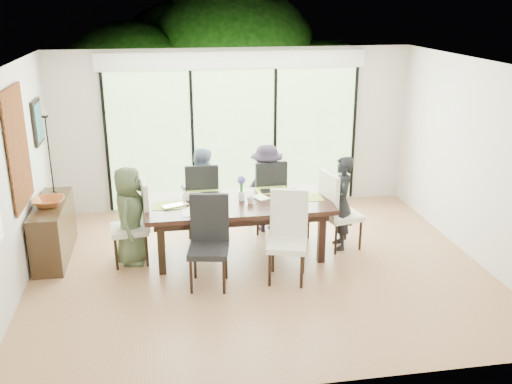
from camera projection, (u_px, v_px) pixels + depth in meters
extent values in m
cube|color=brown|center=(259.00, 268.00, 7.70)|extent=(6.00, 5.00, 0.01)
cube|color=white|center=(259.00, 64.00, 6.82)|extent=(6.00, 5.00, 0.01)
cube|color=beige|center=(234.00, 129.00, 9.60)|extent=(6.00, 0.02, 2.70)
cube|color=beige|center=(309.00, 256.00, 4.92)|extent=(6.00, 0.02, 2.70)
cube|color=silver|center=(11.00, 185.00, 6.79)|extent=(0.02, 5.00, 2.70)
cube|color=silver|center=(477.00, 162.00, 7.74)|extent=(0.02, 5.00, 2.70)
cube|color=#598C3F|center=(234.00, 139.00, 9.62)|extent=(4.20, 0.02, 2.30)
cube|color=white|center=(233.00, 60.00, 9.18)|extent=(4.40, 0.06, 0.28)
cube|color=black|center=(107.00, 144.00, 9.28)|extent=(0.05, 0.04, 2.30)
cube|color=black|center=(193.00, 140.00, 9.50)|extent=(0.05, 0.04, 2.30)
cube|color=black|center=(275.00, 137.00, 9.72)|extent=(0.05, 0.04, 2.30)
cube|color=black|center=(354.00, 134.00, 9.94)|extent=(0.05, 0.04, 2.30)
cube|color=brown|center=(229.00, 191.00, 10.89)|extent=(6.00, 1.80, 0.10)
cube|color=#4F3E22|center=(223.00, 150.00, 11.44)|extent=(6.00, 0.08, 0.06)
sphere|color=#14380F|center=(131.00, 100.00, 11.80)|extent=(3.20, 3.20, 3.20)
sphere|color=#14380F|center=(232.00, 76.00, 12.59)|extent=(4.00, 4.00, 4.00)
sphere|color=#14380F|center=(320.00, 105.00, 12.30)|extent=(2.80, 2.80, 2.80)
sphere|color=#14380F|center=(186.00, 81.00, 13.14)|extent=(3.60, 3.60, 3.60)
cube|color=black|center=(239.00, 204.00, 7.87)|extent=(2.54, 1.16, 0.06)
cube|color=black|center=(239.00, 210.00, 7.90)|extent=(2.33, 0.95, 0.11)
cube|color=black|center=(161.00, 248.00, 7.43)|extent=(0.10, 0.10, 0.73)
cube|color=black|center=(322.00, 237.00, 7.77)|extent=(0.10, 0.10, 0.73)
cube|color=black|center=(161.00, 224.00, 8.23)|extent=(0.10, 0.10, 0.73)
cube|color=black|center=(306.00, 215.00, 8.57)|extent=(0.10, 0.10, 0.73)
imported|color=#445337|center=(130.00, 216.00, 7.67)|extent=(0.52, 0.70, 1.36)
imported|color=black|center=(341.00, 203.00, 8.13)|extent=(0.48, 0.68, 1.36)
imported|color=#7A8DB0|center=(202.00, 192.00, 8.60)|extent=(0.71, 0.53, 1.36)
imported|color=#251E2D|center=(267.00, 188.00, 8.76)|extent=(0.68, 0.47, 1.36)
cube|color=#90A23A|center=(169.00, 205.00, 7.71)|extent=(0.47, 0.34, 0.01)
cube|color=#89A239|center=(305.00, 198.00, 8.01)|extent=(0.47, 0.34, 0.01)
cube|color=#8AB23F|center=(204.00, 194.00, 8.16)|extent=(0.47, 0.34, 0.01)
cube|color=#9BB641|center=(272.00, 190.00, 8.32)|extent=(0.47, 0.34, 0.01)
cube|color=white|center=(200.00, 211.00, 7.50)|extent=(0.47, 0.34, 0.01)
cube|color=black|center=(211.00, 194.00, 8.13)|extent=(0.27, 0.19, 0.01)
cube|color=black|center=(269.00, 191.00, 8.26)|extent=(0.25, 0.18, 0.01)
cube|color=white|center=(289.00, 200.00, 7.92)|extent=(0.32, 0.23, 0.00)
cube|color=white|center=(200.00, 210.00, 7.49)|extent=(0.27, 0.27, 0.03)
cube|color=orange|center=(200.00, 209.00, 7.48)|extent=(0.21, 0.21, 0.01)
cylinder|color=silver|center=(242.00, 196.00, 7.90)|extent=(0.08, 0.08, 0.13)
cylinder|color=#337226|center=(241.00, 187.00, 7.85)|extent=(0.04, 0.04, 0.17)
sphere|color=#5951CA|center=(241.00, 180.00, 7.82)|extent=(0.12, 0.12, 0.12)
imported|color=silver|center=(177.00, 207.00, 7.63)|extent=(0.41, 0.34, 0.03)
imported|color=white|center=(187.00, 197.00, 7.88)|extent=(0.18, 0.18, 0.10)
imported|color=white|center=(250.00, 200.00, 7.78)|extent=(0.15, 0.15, 0.10)
imported|color=white|center=(293.00, 193.00, 8.06)|extent=(0.15, 0.15, 0.10)
imported|color=white|center=(256.00, 199.00, 7.94)|extent=(0.26, 0.29, 0.02)
cube|color=black|center=(54.00, 230.00, 7.92)|extent=(0.40, 1.42, 0.80)
imported|color=#954920|center=(48.00, 202.00, 7.68)|extent=(0.42, 0.42, 0.10)
cylinder|color=black|center=(54.00, 194.00, 8.11)|extent=(0.09, 0.09, 0.04)
cylinder|color=black|center=(50.00, 156.00, 7.93)|extent=(0.02, 0.02, 1.11)
cylinder|color=black|center=(45.00, 117.00, 7.75)|extent=(0.09, 0.09, 0.03)
cylinder|color=silver|center=(44.00, 113.00, 7.73)|extent=(0.03, 0.03, 0.09)
cube|color=brown|center=(18.00, 148.00, 7.06)|extent=(0.02, 1.00, 1.50)
cube|color=black|center=(38.00, 122.00, 8.25)|extent=(0.03, 0.55, 0.65)
cube|color=#194B53|center=(39.00, 122.00, 8.26)|extent=(0.01, 0.45, 0.55)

